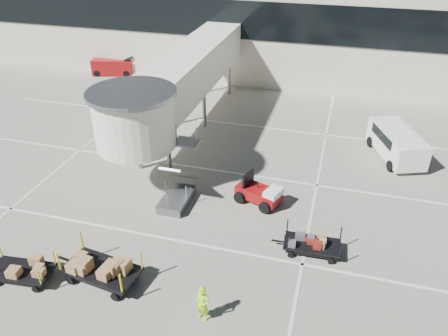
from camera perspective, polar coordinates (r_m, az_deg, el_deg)
The scene contains 11 objects.
ground at distance 20.73m, azimuth -7.60°, elevation -12.92°, with size 140.00×140.00×0.00m, color gray.
lane_markings at distance 27.90m, azimuth -1.57°, elevation 0.14°, with size 40.00×30.00×0.02m.
terminal at distance 45.18m, azimuth 6.89°, elevation 17.67°, with size 64.00×12.11×15.20m.
jet_bridge at distance 29.61m, azimuth -6.21°, elevation 11.00°, with size 5.70×20.40×6.03m.
baggage_tug at distance 24.39m, azimuth 4.68°, elevation -3.31°, with size 2.77×2.29×1.65m.
suitcase_cart at distance 21.47m, azimuth 11.49°, elevation -9.88°, with size 3.30×1.44×1.28m.
box_cart_near at distance 20.40m, azimuth -15.66°, elevation -12.36°, with size 4.22×2.12×1.62m.
box_cart_far at distance 21.76m, azimuth -25.19°, elevation -12.00°, with size 3.44×1.63×1.33m.
ground_worker at distance 18.00m, azimuth -2.83°, elevation -17.32°, with size 0.62×0.41×1.71m, color #A5FF1A.
minivan at distance 30.73m, azimuth 21.53°, elevation 3.30°, with size 3.68×5.36×1.89m.
belt_loader at distance 45.56m, azimuth -14.25°, elevation 12.72°, with size 4.45×2.56×2.03m.
Camera 1 is at (6.62, -13.53, 14.25)m, focal length 35.00 mm.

